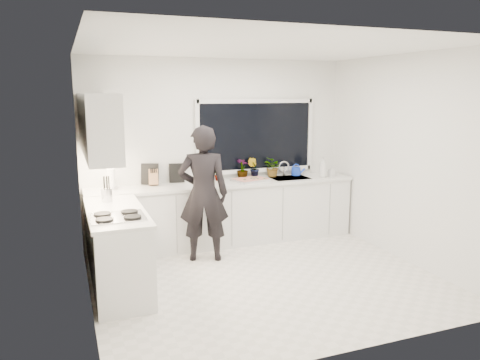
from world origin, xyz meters
name	(u,v)px	position (x,y,z in m)	size (l,w,h in m)	color
floor	(264,279)	(0.00, 0.00, -0.01)	(4.00, 3.50, 0.02)	beige
wall_back	(218,151)	(0.00, 1.76, 1.35)	(4.00, 0.02, 2.70)	white
wall_left	(83,179)	(-2.01, 0.00, 1.35)	(0.02, 3.50, 2.70)	white
wall_right	(406,159)	(2.01, 0.00, 1.35)	(0.02, 3.50, 2.70)	white
ceiling	(267,46)	(0.00, 0.00, 2.71)	(4.00, 3.50, 0.02)	white
window	(256,136)	(0.60, 1.73, 1.55)	(1.80, 0.02, 1.00)	black
base_cabinets_back	(225,214)	(0.00, 1.45, 0.44)	(3.92, 0.58, 0.88)	white
base_cabinets_left	(118,251)	(-1.67, 0.35, 0.44)	(0.58, 1.60, 0.88)	white
countertop_back	(225,184)	(0.00, 1.44, 0.90)	(3.94, 0.62, 0.04)	silver
countertop_left	(116,212)	(-1.67, 0.35, 0.90)	(0.62, 1.60, 0.04)	silver
upper_cabinets	(97,124)	(-1.79, 0.70, 1.85)	(0.34, 2.10, 0.70)	white
sink	(289,181)	(1.05, 1.45, 0.87)	(0.58, 0.42, 0.14)	silver
faucet	(284,169)	(1.05, 1.65, 1.03)	(0.03, 0.03, 0.22)	silver
stovetop	(117,216)	(-1.69, 0.00, 0.94)	(0.56, 0.48, 0.03)	black
person	(203,194)	(-0.49, 0.90, 0.90)	(0.66, 0.43, 1.80)	black
pizza_tray	(250,180)	(0.39, 1.42, 0.94)	(0.50, 0.37, 0.03)	#B6B7BB
pizza	(250,179)	(0.39, 1.42, 0.95)	(0.45, 0.32, 0.01)	red
watering_can	(296,171)	(1.24, 1.61, 0.98)	(0.14, 0.14, 0.13)	blue
paper_towel_roll	(111,180)	(-1.60, 1.55, 1.05)	(0.11, 0.11, 0.26)	white
knife_block	(153,178)	(-1.01, 1.59, 1.03)	(0.13, 0.10, 0.22)	olive
utensil_crock	(107,195)	(-1.72, 0.80, 1.00)	(0.13, 0.13, 0.16)	silver
picture_frame_large	(177,173)	(-0.66, 1.69, 1.06)	(0.22, 0.02, 0.28)	black
picture_frame_small	(150,174)	(-1.04, 1.69, 1.07)	(0.25, 0.02, 0.30)	black
herb_plants	(257,168)	(0.57, 1.61, 1.07)	(1.13, 0.32, 0.31)	#26662D
soap_bottles	(325,168)	(1.57, 1.30, 1.07)	(0.29, 0.18, 0.32)	#D8BF66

